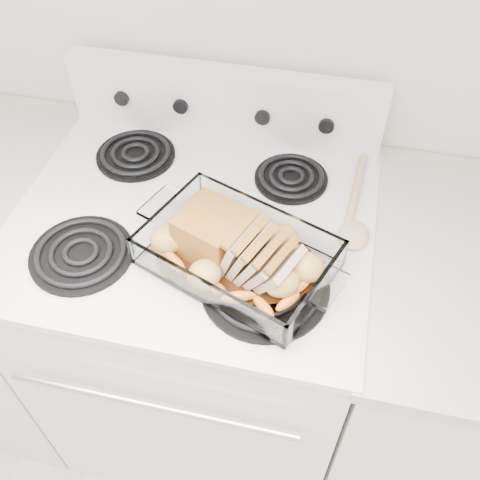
% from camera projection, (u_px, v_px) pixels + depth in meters
% --- Properties ---
extents(electric_range, '(0.78, 0.70, 1.12)m').
position_uv_depth(electric_range, '(204.00, 327.00, 1.51)').
color(electric_range, white).
rests_on(electric_range, ground).
extents(counter_right, '(0.58, 0.68, 0.93)m').
position_uv_depth(counter_right, '(445.00, 377.00, 1.42)').
color(counter_right, silver).
rests_on(counter_right, ground).
extents(baking_dish, '(0.36, 0.23, 0.07)m').
position_uv_depth(baking_dish, '(238.00, 257.00, 1.05)').
color(baking_dish, white).
rests_on(baking_dish, electric_range).
extents(pork_roast, '(0.24, 0.12, 0.09)m').
position_uv_depth(pork_roast, '(226.00, 244.00, 1.03)').
color(pork_roast, brown).
rests_on(pork_roast, baking_dish).
extents(roast_vegetables, '(0.40, 0.22, 0.05)m').
position_uv_depth(roast_vegetables, '(240.00, 238.00, 1.07)').
color(roast_vegetables, orange).
rests_on(roast_vegetables, baking_dish).
extents(wooden_spoon, '(0.06, 0.30, 0.02)m').
position_uv_depth(wooden_spoon, '(355.00, 214.00, 1.15)').
color(wooden_spoon, tan).
rests_on(wooden_spoon, electric_range).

